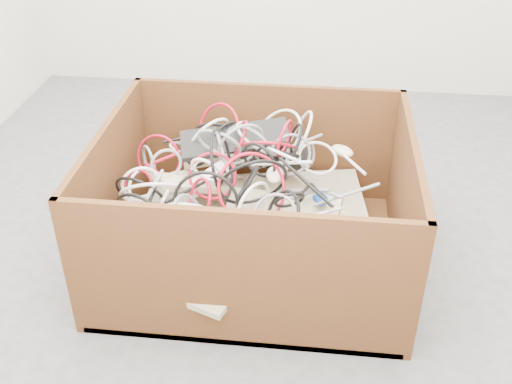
# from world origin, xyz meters

# --- Properties ---
(ground) EXTENTS (3.00, 3.00, 0.00)m
(ground) POSITION_xyz_m (0.00, 0.00, 0.00)
(ground) COLOR #4D4D4F
(ground) RESTS_ON ground
(cardboard_box) EXTENTS (1.13, 0.94, 0.55)m
(cardboard_box) POSITION_xyz_m (0.04, -0.22, 0.14)
(cardboard_box) COLOR #3E230F
(cardboard_box) RESTS_ON ground
(keyboard_pile) EXTENTS (1.08, 0.97, 0.38)m
(keyboard_pile) POSITION_xyz_m (0.00, -0.19, 0.27)
(keyboard_pile) COLOR tan
(keyboard_pile) RESTS_ON cardboard_box
(mice_scatter) EXTENTS (0.75, 0.73, 0.19)m
(mice_scatter) POSITION_xyz_m (0.03, -0.24, 0.36)
(mice_scatter) COLOR beige
(mice_scatter) RESTS_ON keyboard_pile
(power_strip_left) EXTENTS (0.23, 0.23, 0.11)m
(power_strip_left) POSITION_xyz_m (-0.15, -0.23, 0.35)
(power_strip_left) COLOR white
(power_strip_left) RESTS_ON keyboard_pile
(power_strip_right) EXTENTS (0.26, 0.06, 0.08)m
(power_strip_right) POSITION_xyz_m (-0.24, -0.49, 0.33)
(power_strip_right) COLOR white
(power_strip_right) RESTS_ON keyboard_pile
(vga_plug) EXTENTS (0.06, 0.06, 0.03)m
(vga_plug) POSITION_xyz_m (0.29, -0.30, 0.35)
(vga_plug) COLOR #0B3CB1
(vga_plug) RESTS_ON keyboard_pile
(cable_tangle) EXTENTS (1.05, 0.86, 0.45)m
(cable_tangle) POSITION_xyz_m (-0.05, -0.22, 0.40)
(cable_tangle) COLOR silver
(cable_tangle) RESTS_ON keyboard_pile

